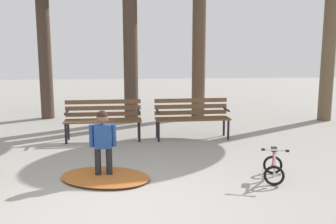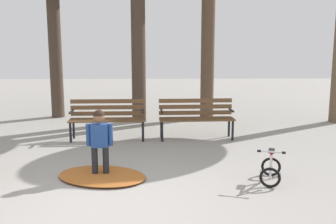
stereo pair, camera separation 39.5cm
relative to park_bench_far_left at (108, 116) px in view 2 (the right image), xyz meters
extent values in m
plane|color=gray|center=(0.37, -3.44, -0.51)|extent=(36.00, 36.00, 0.00)
cube|color=brown|center=(0.00, 0.09, -0.07)|extent=(1.60, 0.12, 0.03)
cube|color=brown|center=(0.00, -0.03, -0.07)|extent=(1.60, 0.12, 0.03)
cube|color=brown|center=(0.01, -0.15, -0.07)|extent=(1.60, 0.12, 0.03)
cube|color=brown|center=(0.01, -0.27, -0.07)|extent=(1.60, 0.12, 0.03)
cube|color=brown|center=(0.00, 0.13, 0.03)|extent=(1.60, 0.10, 0.09)
cube|color=brown|center=(0.00, 0.13, 0.16)|extent=(1.60, 0.10, 0.09)
cube|color=brown|center=(0.00, 0.13, 0.30)|extent=(1.60, 0.10, 0.09)
cylinder|color=black|center=(0.76, -0.23, -0.29)|extent=(0.05, 0.05, 0.44)
cylinder|color=black|center=(0.75, 0.13, -0.29)|extent=(0.05, 0.05, 0.44)
cube|color=black|center=(0.75, -0.05, 0.11)|extent=(0.05, 0.40, 0.03)
cylinder|color=black|center=(-0.74, -0.28, -0.29)|extent=(0.05, 0.05, 0.44)
cylinder|color=black|center=(-0.75, 0.08, -0.29)|extent=(0.05, 0.05, 0.44)
cube|color=black|center=(-0.75, -0.10, 0.11)|extent=(0.05, 0.40, 0.03)
cube|color=brown|center=(1.90, 0.14, -0.07)|extent=(1.60, 0.14, 0.03)
cube|color=brown|center=(1.90, 0.02, -0.07)|extent=(1.60, 0.14, 0.03)
cube|color=brown|center=(1.91, -0.10, -0.07)|extent=(1.60, 0.14, 0.03)
cube|color=brown|center=(1.91, -0.22, -0.07)|extent=(1.60, 0.14, 0.03)
cube|color=brown|center=(1.89, 0.18, 0.03)|extent=(1.60, 0.11, 0.09)
cube|color=brown|center=(1.89, 0.18, 0.16)|extent=(1.60, 0.11, 0.09)
cube|color=brown|center=(1.89, 0.18, 0.30)|extent=(1.60, 0.11, 0.09)
cylinder|color=black|center=(2.66, -0.17, -0.29)|extent=(0.05, 0.05, 0.44)
cylinder|color=black|center=(2.64, 0.19, -0.29)|extent=(0.05, 0.05, 0.44)
cube|color=black|center=(2.65, 0.01, 0.11)|extent=(0.06, 0.40, 0.03)
cylinder|color=black|center=(1.16, -0.23, -0.29)|extent=(0.05, 0.05, 0.44)
cylinder|color=black|center=(1.15, 0.13, -0.29)|extent=(0.05, 0.05, 0.44)
cube|color=black|center=(1.15, -0.05, 0.11)|extent=(0.06, 0.40, 0.03)
cylinder|color=black|center=(0.28, -2.44, -0.27)|extent=(0.09, 0.09, 0.48)
cube|color=black|center=(0.28, -2.44, -0.48)|extent=(0.10, 0.16, 0.06)
cylinder|color=black|center=(0.12, -2.45, -0.27)|extent=(0.09, 0.09, 0.48)
cube|color=black|center=(0.12, -2.45, -0.48)|extent=(0.10, 0.16, 0.06)
cube|color=navy|center=(0.20, -2.44, 0.15)|extent=(0.26, 0.16, 0.36)
sphere|color=brown|center=(0.20, -2.44, 0.44)|extent=(0.18, 0.18, 0.18)
sphere|color=black|center=(0.20, -2.44, 0.46)|extent=(0.17, 0.17, 0.17)
cylinder|color=navy|center=(0.37, -2.44, 0.16)|extent=(0.07, 0.07, 0.34)
cylinder|color=navy|center=(0.03, -2.45, 0.16)|extent=(0.07, 0.07, 0.34)
torus|color=black|center=(2.68, -2.94, -0.36)|extent=(0.30, 0.13, 0.30)
cylinder|color=silver|center=(2.68, -2.94, -0.36)|extent=(0.06, 0.05, 0.04)
torus|color=black|center=(2.84, -2.44, -0.36)|extent=(0.30, 0.13, 0.30)
cylinder|color=silver|center=(2.84, -2.44, -0.36)|extent=(0.06, 0.05, 0.04)
torus|color=white|center=(2.94, -2.47, -0.46)|extent=(0.11, 0.06, 0.11)
torus|color=white|center=(2.73, -2.41, -0.46)|extent=(0.11, 0.06, 0.11)
cylinder|color=red|center=(2.74, -2.77, -0.19)|extent=(0.13, 0.30, 0.32)
cylinder|color=red|center=(2.78, -2.61, -0.21)|extent=(0.06, 0.08, 0.27)
cylinder|color=red|center=(2.81, -2.54, -0.35)|extent=(0.09, 0.20, 0.05)
cylinder|color=silver|center=(2.69, -2.92, -0.20)|extent=(0.05, 0.08, 0.32)
cylinder|color=red|center=(2.74, -2.75, -0.09)|extent=(0.13, 0.32, 0.05)
cube|color=black|center=(2.79, -2.59, -0.06)|extent=(0.14, 0.19, 0.04)
cylinder|color=silver|center=(2.69, -2.90, 0.01)|extent=(0.33, 0.12, 0.02)
cylinder|color=black|center=(2.86, -2.95, 0.01)|extent=(0.06, 0.05, 0.04)
cylinder|color=black|center=(2.53, -2.85, 0.01)|extent=(0.06, 0.05, 0.04)
ellipsoid|color=#9E5623|center=(0.22, -2.47, -0.48)|extent=(1.63, 1.37, 0.07)
cylinder|color=#423328|center=(-1.74, 2.65, 1.19)|extent=(0.35, 0.35, 3.41)
cylinder|color=#423328|center=(0.57, 1.94, 1.61)|extent=(0.36, 0.36, 4.23)
cylinder|color=brown|center=(2.42, 2.49, 1.66)|extent=(0.37, 0.37, 4.34)
camera|label=1|loc=(0.72, -8.20, 1.53)|focal=41.79mm
camera|label=2|loc=(1.11, -8.22, 1.53)|focal=41.79mm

